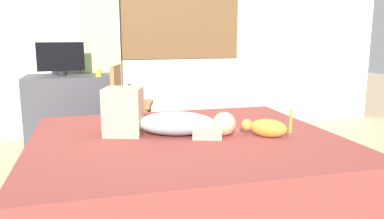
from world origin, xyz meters
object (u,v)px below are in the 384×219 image
(chair_by_desk, at_px, (126,100))
(cat, at_px, (266,128))
(cup, at_px, (99,73))
(tv_monitor, at_px, (61,58))
(person_lying, at_px, (163,119))
(bed, at_px, (186,167))
(desk, at_px, (71,110))

(chair_by_desk, bearing_deg, cat, -61.52)
(cat, height_order, chair_by_desk, chair_by_desk)
(cup, bearing_deg, tv_monitor, 152.08)
(person_lying, relative_size, chair_by_desk, 1.08)
(bed, relative_size, chair_by_desk, 2.55)
(cup, bearing_deg, bed, -69.64)
(bed, bearing_deg, person_lying, 153.11)
(desk, relative_size, cup, 11.09)
(chair_by_desk, bearing_deg, person_lying, -83.67)
(person_lying, relative_size, tv_monitor, 1.94)
(cat, xyz_separation_m, tv_monitor, (-1.47, 1.86, 0.40))
(bed, height_order, person_lying, person_lying)
(bed, xyz_separation_m, desk, (-0.86, 1.69, 0.15))
(desk, bearing_deg, person_lying, -66.23)
(cup, bearing_deg, cat, -56.60)
(cup, xyz_separation_m, chair_by_desk, (0.26, -0.13, -0.27))
(person_lying, distance_m, cat, 0.73)
(bed, xyz_separation_m, tv_monitor, (-0.93, 1.69, 0.70))
(bed, relative_size, person_lying, 2.35)
(desk, height_order, cup, cup)
(bed, distance_m, cat, 0.64)
(desk, xyz_separation_m, tv_monitor, (-0.07, -0.00, 0.55))
(bed, bearing_deg, desk, 116.97)
(desk, xyz_separation_m, cup, (0.31, -0.20, 0.41))
(person_lying, bearing_deg, bed, -26.89)
(bed, relative_size, tv_monitor, 4.56)
(bed, relative_size, desk, 2.44)
(person_lying, height_order, cup, cup)
(cup, bearing_deg, chair_by_desk, -25.59)
(desk, bearing_deg, bed, -63.03)
(cup, height_order, chair_by_desk, chair_by_desk)
(cat, bearing_deg, person_lying, 160.68)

